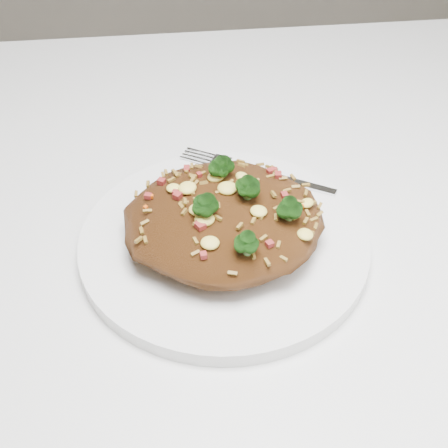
{
  "coord_description": "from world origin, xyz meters",
  "views": [
    {
      "loc": [
        -0.16,
        -0.44,
        1.14
      ],
      "look_at": [
        -0.11,
        -0.04,
        0.78
      ],
      "focal_mm": 50.0,
      "sensor_mm": 36.0,
      "label": 1
    }
  ],
  "objects_px": {
    "dining_table": "(326,274)",
    "plate": "(224,242)",
    "fried_rice": "(225,213)",
    "fork": "(264,174)"
  },
  "relations": [
    {
      "from": "fork",
      "to": "plate",
      "type": "bearing_deg",
      "value": -90.49
    },
    {
      "from": "dining_table",
      "to": "fork",
      "type": "height_order",
      "value": "fork"
    },
    {
      "from": "fried_rice",
      "to": "fork",
      "type": "distance_m",
      "value": 0.1
    },
    {
      "from": "dining_table",
      "to": "plate",
      "type": "distance_m",
      "value": 0.16
    },
    {
      "from": "dining_table",
      "to": "fork",
      "type": "xyz_separation_m",
      "value": [
        -0.06,
        0.04,
        0.11
      ]
    },
    {
      "from": "dining_table",
      "to": "fried_rice",
      "type": "distance_m",
      "value": 0.18
    },
    {
      "from": "dining_table",
      "to": "plate",
      "type": "xyz_separation_m",
      "value": [
        -0.11,
        -0.04,
        0.1
      ]
    },
    {
      "from": "dining_table",
      "to": "plate",
      "type": "height_order",
      "value": "plate"
    },
    {
      "from": "fried_rice",
      "to": "fork",
      "type": "relative_size",
      "value": 1.17
    },
    {
      "from": "dining_table",
      "to": "fried_rice",
      "type": "bearing_deg",
      "value": -160.37
    }
  ]
}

